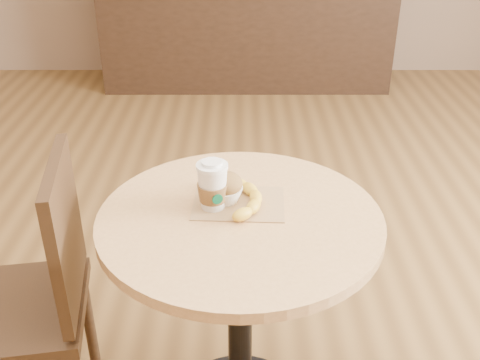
{
  "coord_description": "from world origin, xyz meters",
  "views": [
    {
      "loc": [
        -0.05,
        -1.24,
        1.52
      ],
      "look_at": [
        -0.05,
        0.01,
        0.83
      ],
      "focal_mm": 42.0,
      "sensor_mm": 36.0,
      "label": 1
    }
  ],
  "objects": [
    {
      "name": "kraft_bag",
      "position": [
        -0.06,
        0.03,
        0.75
      ],
      "size": [
        0.25,
        0.19,
        0.0
      ],
      "primitive_type": "cube",
      "rotation": [
        0.0,
        0.0,
        -0.05
      ],
      "color": "#9F784D",
      "rests_on": "cafe_table"
    },
    {
      "name": "chair_left",
      "position": [
        -0.63,
        -0.03,
        0.49
      ],
      "size": [
        0.45,
        0.45,
        0.89
      ],
      "rotation": [
        0.0,
        0.0,
        -1.41
      ],
      "color": "#362313",
      "rests_on": "ground"
    },
    {
      "name": "service_counter",
      "position": [
        0.0,
        3.18,
        0.52
      ],
      "size": [
        2.3,
        0.65,
        1.04
      ],
      "color": "black",
      "rests_on": "ground"
    },
    {
      "name": "coffee_cup",
      "position": [
        -0.12,
        0.01,
        0.81
      ],
      "size": [
        0.08,
        0.08,
        0.14
      ],
      "rotation": [
        0.0,
        0.0,
        0.36
      ],
      "color": "silver",
      "rests_on": "cafe_table"
    },
    {
      "name": "muffin",
      "position": [
        -0.09,
        0.03,
        0.79
      ],
      "size": [
        0.09,
        0.09,
        0.08
      ],
      "color": "white",
      "rests_on": "kraft_bag"
    },
    {
      "name": "banana",
      "position": [
        -0.06,
        0.03,
        0.77
      ],
      "size": [
        0.21,
        0.26,
        0.03
      ],
      "primitive_type": null,
      "rotation": [
        0.0,
        0.0,
        0.24
      ],
      "color": "gold",
      "rests_on": "kraft_bag"
    },
    {
      "name": "cafe_table",
      "position": [
        -0.05,
        -0.03,
        0.55
      ],
      "size": [
        0.74,
        0.74,
        0.75
      ],
      "color": "black",
      "rests_on": "ground"
    }
  ]
}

